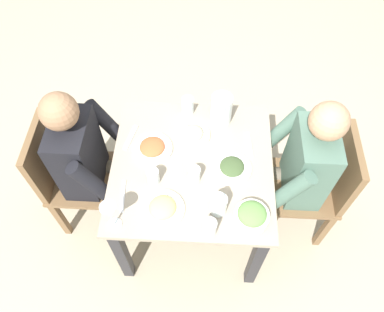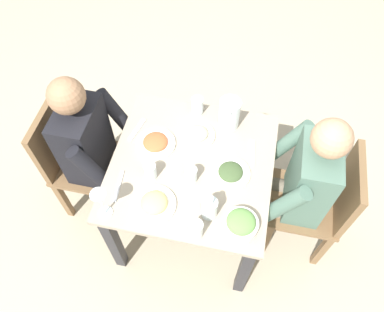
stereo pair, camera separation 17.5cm
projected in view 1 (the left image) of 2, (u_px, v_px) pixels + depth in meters
name	position (u px, v px, depth m)	size (l,w,h in m)	color
ground_plane	(192.00, 220.00, 2.64)	(8.00, 8.00, 0.00)	tan
dining_table	(192.00, 176.00, 2.15)	(0.87, 0.87, 0.72)	gray
chair_near	(319.00, 184.00, 2.24)	(0.40, 0.40, 0.87)	brown
chair_far	(68.00, 173.00, 2.28)	(0.40, 0.40, 0.87)	brown
diner_near	(289.00, 169.00, 2.13)	(0.48, 0.53, 1.16)	#4C6B5B
diner_far	(97.00, 162.00, 2.15)	(0.48, 0.53, 1.16)	black
water_pitcher	(221.00, 110.00, 2.13)	(0.16, 0.12, 0.19)	silver
salad_bowl	(252.00, 216.00, 1.83)	(0.17, 0.17, 0.09)	white
plate_rice_curry	(152.00, 148.00, 2.09)	(0.22, 0.22, 0.05)	white
plate_fries	(162.00, 208.00, 1.88)	(0.22, 0.22, 0.06)	white
plate_beans	(192.00, 134.00, 2.14)	(0.20, 0.20, 0.05)	white
plate_dolmas	(232.00, 167.00, 2.02)	(0.21, 0.21, 0.04)	white
water_glass_near_left	(209.00, 228.00, 1.79)	(0.07, 0.07, 0.10)	silver
water_glass_center	(194.00, 174.00, 1.96)	(0.06, 0.06, 0.09)	silver
water_glass_far_right	(153.00, 177.00, 1.95)	(0.06, 0.06, 0.10)	silver
water_glass_by_pitcher	(188.00, 106.00, 2.20)	(0.07, 0.07, 0.11)	silver
wine_glass	(110.00, 212.00, 1.74)	(0.08, 0.08, 0.20)	silver
oil_carafe	(219.00, 205.00, 1.85)	(0.08, 0.08, 0.16)	silver
fork_near	(249.00, 145.00, 2.11)	(0.17, 0.03, 0.01)	silver
knife_near	(123.00, 196.00, 1.94)	(0.18, 0.02, 0.01)	silver
fork_far	(131.00, 137.00, 2.14)	(0.17, 0.03, 0.01)	silver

